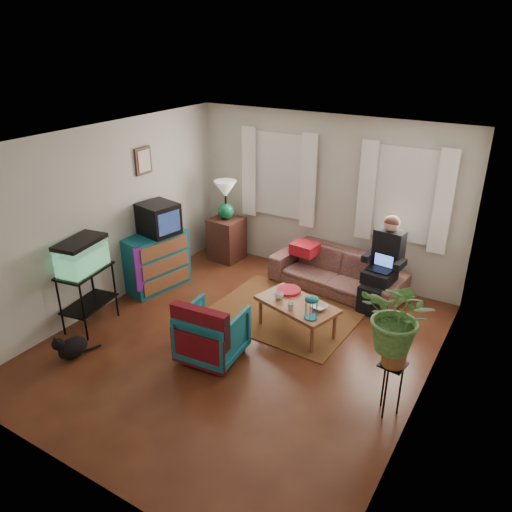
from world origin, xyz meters
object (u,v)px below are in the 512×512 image
Objects in this scene: sofa at (337,266)px; dresser at (156,261)px; coffee_table at (297,317)px; armchair at (212,331)px; plant_stand at (390,388)px; side_table at (227,239)px; aquarium_stand at (89,298)px.

sofa is 2.81m from dresser.
coffee_table is (0.02, -1.40, -0.18)m from sofa.
armchair is at bearing -97.63° from sofa.
sofa is at bearing -108.92° from armchair.
dresser is 4.12m from plant_stand.
side_table is 0.89× the size of aquarium_stand.
plant_stand is (4.01, -0.93, -0.13)m from dresser.
aquarium_stand is at bearing -136.40° from coffee_table.
dresser is at bearing -144.33° from sofa.
plant_stand is at bearing -14.46° from coffee_table.
armchair is at bearing -59.13° from side_table.
sofa is 1.42m from coffee_table.
side_table is at bearing 147.00° from plant_stand.
armchair is (1.85, 0.28, -0.06)m from aquarium_stand.
sofa is at bearing -2.18° from side_table.
side_table reaches higher than plant_stand.
sofa is at bearing 106.61° from coffee_table.
side_table is 1.03× the size of armchair.
side_table is 2.93m from armchair.
dresser is 1.17× the size of aquarium_stand.
armchair reaches higher than coffee_table.
aquarium_stand is at bearing -174.21° from plant_stand.
side_table is at bearing 73.33° from aquarium_stand.
plant_stand is (1.56, -2.30, -0.09)m from sofa.
armchair is at bearing -1.09° from aquarium_stand.
aquarium_stand is (-0.35, -2.79, 0.05)m from side_table.
aquarium_stand reaches higher than coffee_table.
aquarium_stand reaches higher than armchair.
sofa is 2.51m from armchair.
side_table is 0.70× the size of coffee_table.
sofa is at bearing 40.59° from dresser.
sofa is at bearing 124.04° from plant_stand.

